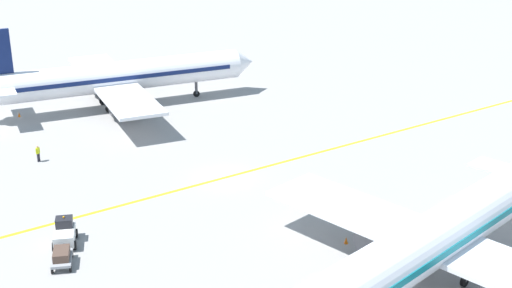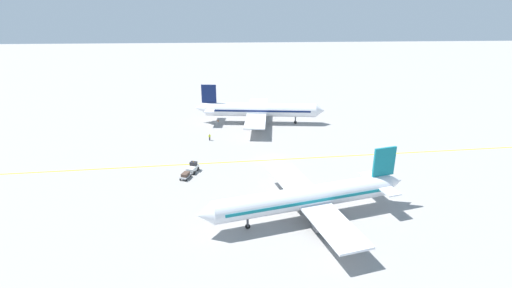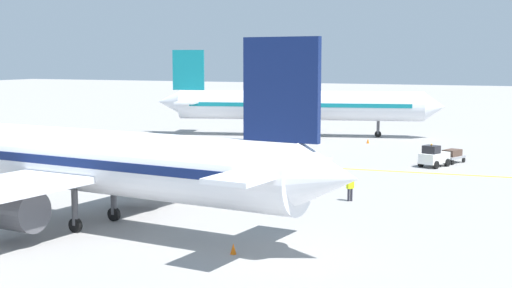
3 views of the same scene
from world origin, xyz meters
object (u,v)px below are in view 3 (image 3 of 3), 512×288
airplane_adjacent_stand (296,106)px  traffic_cone_mid_apron (233,249)px  airplane_at_gate (73,160)px  baggage_tug_white (434,157)px  traffic_cone_near_nose (368,141)px  traffic_cone_by_wingtip (284,141)px  ground_crew_worker (350,188)px  baggage_cart_trailing (452,155)px

airplane_adjacent_stand → traffic_cone_mid_apron: bearing=-162.4°
airplane_at_gate → baggage_tug_white: airplane_at_gate is taller
airplane_adjacent_stand → traffic_cone_near_nose: size_ratio=63.68×
traffic_cone_near_nose → traffic_cone_by_wingtip: bearing=114.4°
traffic_cone_by_wingtip → traffic_cone_near_nose: bearing=-65.6°
baggage_tug_white → ground_crew_worker: (-17.72, 2.41, 0.01)m
airplane_adjacent_stand → airplane_at_gate: bearing=-174.3°
baggage_cart_trailing → ground_crew_worker: size_ratio=1.74×
airplane_at_gate → traffic_cone_by_wingtip: (41.32, 3.41, -3.43)m
traffic_cone_mid_apron → traffic_cone_by_wingtip: 45.93m
airplane_at_gate → traffic_cone_near_nose: 45.70m
baggage_tug_white → airplane_at_gate: bearing=153.5°
traffic_cone_near_nose → baggage_cart_trailing: bearing=-136.5°
traffic_cone_mid_apron → traffic_cone_by_wingtip: size_ratio=1.00×
airplane_adjacent_stand → ground_crew_worker: bearing=-154.0°
traffic_cone_mid_apron → ground_crew_worker: bearing=-5.7°
baggage_tug_white → traffic_cone_by_wingtip: (10.78, 18.63, -0.63)m
airplane_at_gate → ground_crew_worker: size_ratio=21.16×
baggage_tug_white → ground_crew_worker: bearing=172.2°
baggage_tug_white → baggage_cart_trailing: size_ratio=1.14×
baggage_cart_trailing → traffic_cone_near_nose: 16.05m
airplane_adjacent_stand → traffic_cone_by_wingtip: size_ratio=63.68×
airplane_adjacent_stand → traffic_cone_near_nose: (-3.83, -10.20, -3.43)m
airplane_adjacent_stand → baggage_tug_white: 27.52m
airplane_at_gate → traffic_cone_near_nose: bearing=-6.7°
baggage_tug_white → baggage_cart_trailing: bearing=-19.8°
traffic_cone_by_wingtip → ground_crew_worker: bearing=-150.4°
airplane_at_gate → ground_crew_worker: airplane_at_gate is taller
traffic_cone_mid_apron → baggage_tug_white: bearing=-6.8°
baggage_tug_white → ground_crew_worker: 17.89m
airplane_at_gate → traffic_cone_near_nose: (45.27, -5.29, -3.43)m
ground_crew_worker → traffic_cone_mid_apron: (-15.00, 1.49, -0.63)m
traffic_cone_mid_apron → traffic_cone_by_wingtip: same height
ground_crew_worker → traffic_cone_by_wingtip: (28.50, 16.22, -0.63)m
airplane_at_gate → airplane_adjacent_stand: (49.10, 4.91, 0.00)m
ground_crew_worker → airplane_at_gate: bearing=135.0°
traffic_cone_mid_apron → traffic_cone_by_wingtip: (43.50, 14.73, 0.00)m
baggage_tug_white → traffic_cone_mid_apron: size_ratio=6.06×
traffic_cone_near_nose → traffic_cone_by_wingtip: (-3.95, 8.70, 0.00)m
traffic_cone_by_wingtip → airplane_at_gate: bearing=-175.3°
airplane_at_gate → traffic_cone_near_nose: airplane_at_gate is taller
baggage_cart_trailing → traffic_cone_mid_apron: 36.18m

